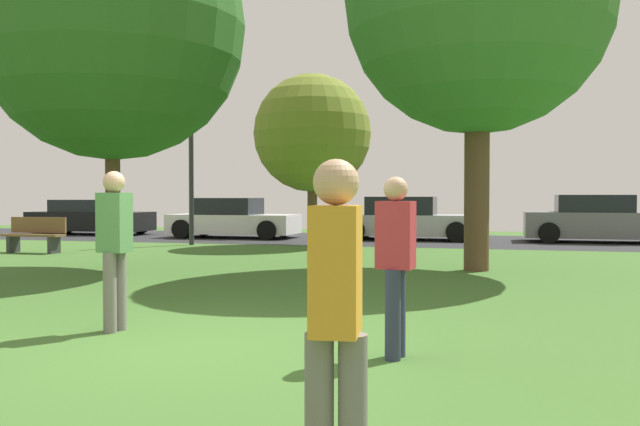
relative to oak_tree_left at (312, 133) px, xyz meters
name	(u,v)px	position (x,y,z in m)	size (l,w,h in m)	color
ground_plane	(200,347)	(2.45, -12.93, -3.25)	(44.00, 44.00, 0.00)	#3D6628
road_strip	(410,240)	(2.45, 3.07, -3.25)	(44.00, 6.40, 0.01)	#28282B
oak_tree_left	(312,133)	(0.00, 0.00, 0.00)	(3.41, 3.41, 4.96)	brown
birch_tree_lone	(478,1)	(4.81, -5.49, 1.92)	(5.11, 5.11, 7.75)	brown
maple_tree_near	(112,27)	(-1.97, -7.31, 1.44)	(5.12, 5.12, 7.25)	brown
person_thrower	(115,243)	(1.24, -12.46, -2.30)	(0.35, 0.30, 1.71)	slate
person_catcher	(396,259)	(4.32, -12.88, -2.36)	(0.35, 0.30, 1.62)	#2D334C
person_bystander	(336,315)	(4.46, -15.77, -2.35)	(0.30, 0.34, 1.63)	slate
parked_car_black	(90,218)	(-9.52, 3.24, -2.64)	(4.52, 1.93, 1.29)	black
parked_car_white	(232,220)	(-3.60, 2.72, -2.63)	(4.34, 2.03, 1.37)	white
parked_car_silver	(407,220)	(2.32, 3.24, -2.61)	(4.56, 2.01, 1.41)	#B7B7BC
parked_car_grey	(600,221)	(8.26, 3.44, -2.57)	(4.55, 1.97, 1.47)	slate
park_bench	(35,234)	(-6.14, -4.20, -2.79)	(1.60, 0.45, 0.90)	brown
street_lamp_post	(191,168)	(-3.47, -0.73, -1.00)	(0.14, 0.14, 4.50)	#2D2D33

